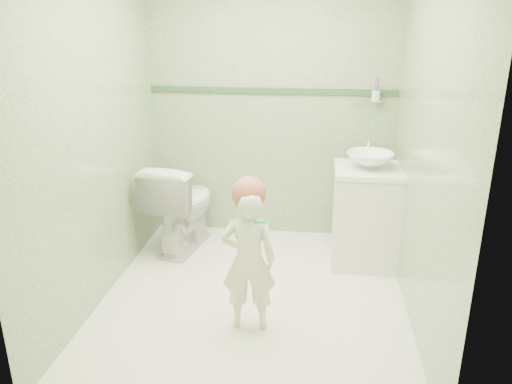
# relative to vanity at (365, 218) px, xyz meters

# --- Properties ---
(ground) EXTENTS (2.50, 2.50, 0.00)m
(ground) POSITION_rel_vanity_xyz_m (-0.84, -0.70, -0.40)
(ground) COLOR white
(ground) RESTS_ON ground
(room_shell) EXTENTS (2.50, 2.54, 2.40)m
(room_shell) POSITION_rel_vanity_xyz_m (-0.84, -0.70, 0.80)
(room_shell) COLOR gray
(room_shell) RESTS_ON ground
(trim_stripe) EXTENTS (2.20, 0.02, 0.05)m
(trim_stripe) POSITION_rel_vanity_xyz_m (-0.84, 0.54, 0.95)
(trim_stripe) COLOR #305232
(trim_stripe) RESTS_ON room_shell
(vanity) EXTENTS (0.52, 0.50, 0.80)m
(vanity) POSITION_rel_vanity_xyz_m (0.00, 0.00, 0.00)
(vanity) COLOR silver
(vanity) RESTS_ON ground
(counter) EXTENTS (0.54, 0.52, 0.04)m
(counter) POSITION_rel_vanity_xyz_m (0.00, 0.00, 0.41)
(counter) COLOR white
(counter) RESTS_ON vanity
(basin) EXTENTS (0.37, 0.37, 0.13)m
(basin) POSITION_rel_vanity_xyz_m (0.00, 0.00, 0.49)
(basin) COLOR white
(basin) RESTS_ON counter
(faucet) EXTENTS (0.03, 0.13, 0.18)m
(faucet) POSITION_rel_vanity_xyz_m (0.00, 0.19, 0.57)
(faucet) COLOR silver
(faucet) RESTS_ON counter
(cup_holder) EXTENTS (0.26, 0.07, 0.21)m
(cup_holder) POSITION_rel_vanity_xyz_m (0.05, 0.48, 0.93)
(cup_holder) COLOR silver
(cup_holder) RESTS_ON room_shell
(toilet) EXTENTS (0.58, 0.85, 0.80)m
(toilet) POSITION_rel_vanity_xyz_m (-1.58, 0.10, 0.00)
(toilet) COLOR white
(toilet) RESTS_ON ground
(toddler) EXTENTS (0.37, 0.26, 0.97)m
(toddler) POSITION_rel_vanity_xyz_m (-0.83, -1.05, 0.09)
(toddler) COLOR white
(toddler) RESTS_ON ground
(hair_cap) EXTENTS (0.22, 0.22, 0.22)m
(hair_cap) POSITION_rel_vanity_xyz_m (-0.83, -1.02, 0.54)
(hair_cap) COLOR #AD5A42
(hair_cap) RESTS_ON toddler
(teal_toothbrush) EXTENTS (0.11, 0.14, 0.08)m
(teal_toothbrush) POSITION_rel_vanity_xyz_m (-0.74, -1.17, 0.41)
(teal_toothbrush) COLOR #10906A
(teal_toothbrush) RESTS_ON toddler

